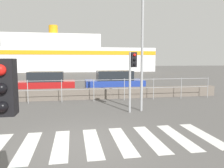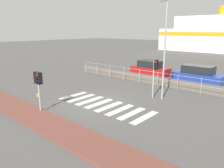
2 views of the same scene
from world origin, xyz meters
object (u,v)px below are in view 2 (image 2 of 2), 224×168
(traffic_light_near, at_px, (38,81))
(parked_car_blue, at_px, (198,75))
(parked_car_red, at_px, (150,69))
(traffic_light_far, at_px, (155,70))
(streetlamp, at_px, (164,40))

(traffic_light_near, distance_m, parked_car_blue, 14.41)
(traffic_light_near, height_order, parked_car_red, traffic_light_near)
(traffic_light_far, distance_m, streetlamp, 2.14)
(traffic_light_far, height_order, parked_car_blue, traffic_light_far)
(traffic_light_near, relative_size, traffic_light_far, 0.88)
(traffic_light_far, relative_size, parked_car_blue, 0.62)
(parked_car_red, bearing_deg, traffic_light_near, -86.01)
(traffic_light_near, bearing_deg, streetlamp, 58.88)
(parked_car_red, distance_m, parked_car_blue, 5.09)
(streetlamp, xyz_separation_m, parked_car_red, (-5.13, 6.84, -3.44))
(traffic_light_near, distance_m, parked_car_red, 13.83)
(traffic_light_near, height_order, traffic_light_far, traffic_light_far)
(parked_car_red, relative_size, parked_car_blue, 0.92)
(traffic_light_near, bearing_deg, parked_car_blue, 73.26)
(streetlamp, bearing_deg, parked_car_blue, 90.27)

